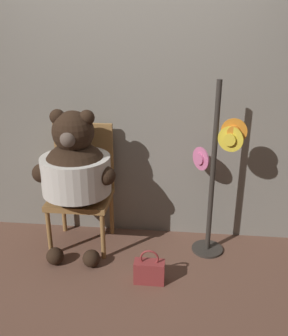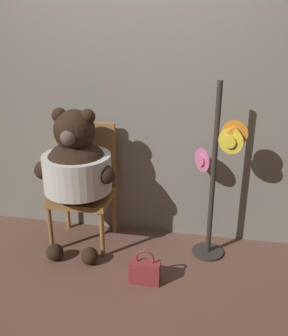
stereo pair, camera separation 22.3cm
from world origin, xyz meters
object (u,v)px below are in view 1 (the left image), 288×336
(chair, at_px, (82,183))
(hat_display_rack, at_px, (216,176))
(teddy_bear, at_px, (76,170))
(handbag_on_ground, at_px, (149,271))

(chair, bearing_deg, hat_display_rack, -3.74)
(teddy_bear, height_order, hat_display_rack, hat_display_rack)
(handbag_on_ground, bearing_deg, hat_display_rack, 44.40)
(chair, xyz_separation_m, handbag_on_ground, (0.66, -0.58, -0.48))
(chair, height_order, hat_display_rack, hat_display_rack)
(teddy_bear, bearing_deg, hat_display_rack, 4.64)
(teddy_bear, bearing_deg, handbag_on_ground, -31.30)
(teddy_bear, height_order, handbag_on_ground, teddy_bear)
(teddy_bear, relative_size, hat_display_rack, 0.84)
(handbag_on_ground, bearing_deg, chair, 139.09)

